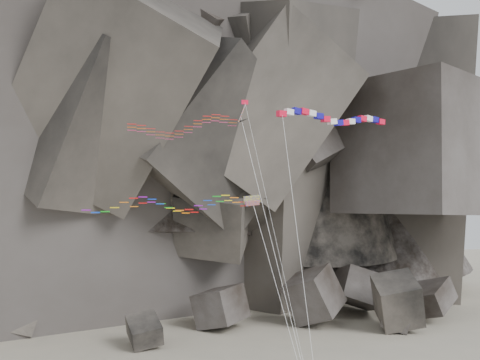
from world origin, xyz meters
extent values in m
cube|color=#47423F|center=(20.67, 34.38, 3.14)|extent=(10.47, 8.76, 9.39)
cube|color=#47423F|center=(6.95, 35.80, 2.48)|extent=(9.09, 8.78, 6.49)
cube|color=#47423F|center=(31.30, 29.17, 3.10)|extent=(8.05, 8.87, 8.87)
cube|color=#47423F|center=(30.31, 39.82, 2.53)|extent=(8.87, 10.04, 8.76)
cube|color=#47423F|center=(-4.12, 28.19, 1.29)|extent=(4.91, 5.78, 4.54)
cube|color=#47423F|center=(39.52, 34.68, 1.81)|extent=(9.75, 9.00, 6.80)
cube|color=#47423F|center=(-20.67, 37.28, 1.71)|extent=(5.58, 5.12, 4.68)
cube|color=#47423F|center=(31.33, 29.23, 1.71)|extent=(5.70, 5.67, 4.52)
cylinder|color=silver|center=(4.73, -3.40, 13.69)|extent=(4.38, 7.00, 23.86)
cube|color=red|center=(6.05, 0.57, 25.99)|extent=(0.84, 0.70, 0.48)
cube|color=white|center=(6.76, 0.81, 26.19)|extent=(0.88, 0.71, 0.54)
cube|color=#140D90|center=(7.46, 1.00, 26.32)|extent=(0.89, 0.72, 0.57)
cube|color=red|center=(8.17, 1.17, 26.33)|extent=(0.90, 0.72, 0.57)
cube|color=white|center=(8.87, 1.33, 26.23)|extent=(0.88, 0.71, 0.55)
cube|color=#140D90|center=(9.57, 1.51, 26.04)|extent=(0.85, 0.70, 0.49)
cube|color=red|center=(10.28, 1.73, 25.83)|extent=(0.87, 0.71, 0.52)
cube|color=white|center=(10.98, 2.00, 25.68)|extent=(0.89, 0.72, 0.56)
cube|color=#140D90|center=(11.69, 2.32, 25.64)|extent=(0.90, 0.72, 0.58)
cube|color=red|center=(12.39, 2.67, 25.72)|extent=(0.89, 0.72, 0.55)
cube|color=white|center=(13.09, 3.03, 25.89)|extent=(0.86, 0.71, 0.51)
cube|color=#140D90|center=(13.80, 3.37, 26.10)|extent=(0.86, 0.71, 0.51)
cube|color=red|center=(14.50, 3.68, 26.27)|extent=(0.89, 0.72, 0.56)
cube|color=white|center=(15.20, 3.94, 26.34)|extent=(0.90, 0.72, 0.58)
cube|color=#140D90|center=(15.91, 4.16, 26.29)|extent=(0.89, 0.72, 0.56)
cube|color=red|center=(16.61, 4.34, 26.13)|extent=(0.87, 0.71, 0.52)
cylinder|color=silver|center=(6.48, -3.25, 13.88)|extent=(0.88, 7.28, 24.23)
cube|color=#F2EE0D|center=(3.11, -1.46, 19.05)|extent=(1.33, 0.48, 0.72)
cube|color=#0CB219|center=(3.11, -1.63, 18.78)|extent=(1.11, 0.35, 0.49)
cylinder|color=silver|center=(5.01, -4.17, 10.41)|extent=(3.83, 5.46, 17.30)
cube|color=red|center=(3.16, 1.30, 26.97)|extent=(0.56, 0.06, 0.36)
cube|color=#140D90|center=(2.98, 1.31, 26.97)|extent=(0.20, 0.05, 0.37)
cylinder|color=silver|center=(5.03, -2.79, 14.36)|extent=(3.77, 8.20, 25.21)
camera|label=1|loc=(-5.93, -41.07, 19.37)|focal=40.00mm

